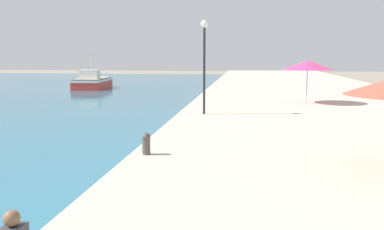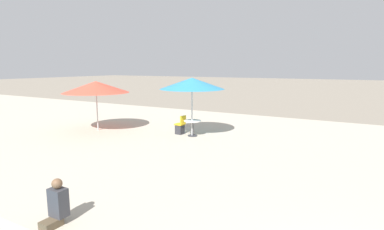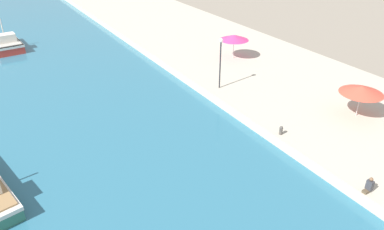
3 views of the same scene
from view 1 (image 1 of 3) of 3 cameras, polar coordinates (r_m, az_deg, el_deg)
The scene contains 5 objects.
quay_promenade at distance 36.25m, azimuth 14.58°, elevation 2.54°, with size 16.00×90.00×0.80m.
fishing_boat_mid at distance 48.02m, azimuth -13.15°, elevation 4.32°, with size 3.37×6.52×3.66m.
cafe_umbrella_striped at distance 26.77m, azimuth 15.15°, elevation 6.42°, with size 3.12×3.12×2.56m.
mooring_bollard at distance 12.65m, azimuth -6.14°, elevation -3.71°, with size 0.26×0.26×0.65m.
lamppost at distance 21.00m, azimuth 1.65°, elevation 8.53°, with size 0.36×0.36×4.56m.
Camera 1 is at (3.40, 1.19, 3.71)m, focal length 40.00 mm.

